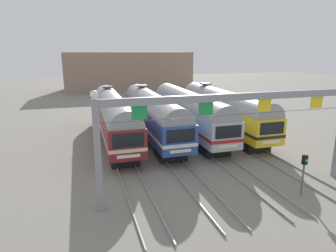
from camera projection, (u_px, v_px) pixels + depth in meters
ground_plane at (171, 136)px, 32.29m from camera, size 160.00×160.00×0.00m
track_bed at (140, 108)px, 48.07m from camera, size 13.57×70.00×0.15m
commuter_train_maroon at (114, 115)px, 29.97m from camera, size 2.88×18.06×5.05m
commuter_train_blue at (153, 113)px, 31.08m from camera, size 2.88×18.06×5.05m
commuter_train_stainless at (189, 111)px, 32.19m from camera, size 2.88×18.06×4.77m
commuter_train_yellow at (223, 109)px, 33.30m from camera, size 2.88×18.06×5.05m
catenary_gantry at (236, 115)px, 18.50m from camera, size 17.31×0.44×6.97m
yard_signal_mast at (304, 167)px, 18.75m from camera, size 0.28×0.35×2.73m
maintenance_building at (128, 71)px, 70.89m from camera, size 29.03×10.00×8.61m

